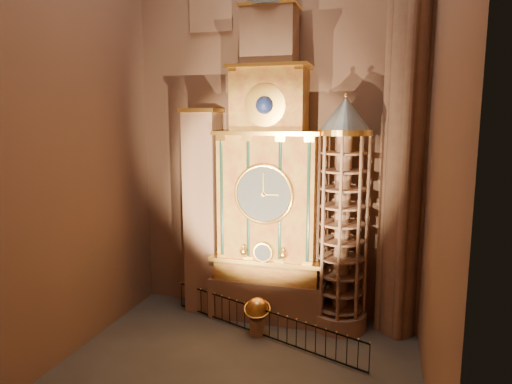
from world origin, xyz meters
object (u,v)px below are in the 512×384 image
(portrait_tower, at_px, (203,211))
(celestial_globe, at_px, (257,313))
(stair_turret, at_px, (342,218))
(iron_railing, at_px, (261,322))
(astronomical_clock, at_px, (269,183))

(portrait_tower, relative_size, celestial_globe, 5.80)
(celestial_globe, bearing_deg, stair_turret, 27.70)
(stair_turret, relative_size, iron_railing, 1.12)
(portrait_tower, height_order, stair_turret, stair_turret)
(stair_turret, xyz_separation_m, celestial_globe, (-3.50, -1.84, -4.21))
(astronomical_clock, bearing_deg, portrait_tower, 179.71)
(astronomical_clock, relative_size, stair_turret, 1.55)
(astronomical_clock, xyz_separation_m, celestial_globe, (0.00, -2.10, -5.62))
(portrait_tower, distance_m, iron_railing, 6.15)
(celestial_globe, height_order, iron_railing, celestial_globe)
(astronomical_clock, height_order, stair_turret, astronomical_clock)
(astronomical_clock, relative_size, portrait_tower, 1.64)
(portrait_tower, xyz_separation_m, celestial_globe, (3.40, -2.12, -4.10))
(celestial_globe, distance_m, iron_railing, 0.43)
(astronomical_clock, distance_m, portrait_tower, 3.73)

